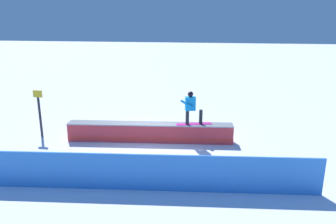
# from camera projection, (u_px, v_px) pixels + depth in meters

# --- Properties ---
(ground_plane) EXTENTS (120.00, 120.00, 0.00)m
(ground_plane) POSITION_uv_depth(u_px,v_px,m) (150.00, 141.00, 13.67)
(ground_plane) COLOR white
(grind_box) EXTENTS (6.85, 1.27, 0.78)m
(grind_box) POSITION_uv_depth(u_px,v_px,m) (150.00, 133.00, 13.58)
(grind_box) COLOR red
(grind_box) RESTS_ON ground_plane
(snowboarder) EXTENTS (1.48, 0.71, 1.37)m
(snowboarder) POSITION_uv_depth(u_px,v_px,m) (191.00, 107.00, 13.14)
(snowboarder) COLOR #CB248E
(snowboarder) RESTS_ON grind_box
(safety_fence) EXTENTS (11.66, 1.22, 1.15)m
(safety_fence) POSITION_uv_depth(u_px,v_px,m) (121.00, 172.00, 9.63)
(safety_fence) COLOR #3380DF
(safety_fence) RESTS_ON ground_plane
(trail_marker) EXTENTS (0.40, 0.10, 2.05)m
(trail_marker) POSITION_uv_depth(u_px,v_px,m) (40.00, 112.00, 13.92)
(trail_marker) COLOR #262628
(trail_marker) RESTS_ON ground_plane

